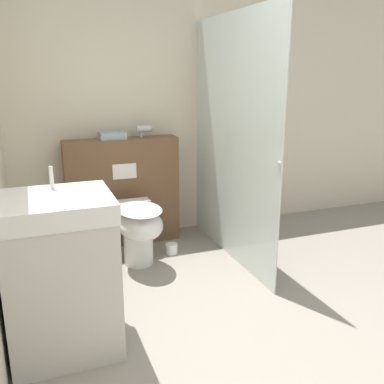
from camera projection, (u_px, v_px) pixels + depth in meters
name	position (u px, v px, depth m)	size (l,w,h in m)	color
ground_plane	(259.00, 371.00, 2.40)	(12.00, 12.00, 0.00)	gray
wall_back	(145.00, 111.00, 4.17)	(8.00, 0.06, 2.50)	beige
partition_panel	(123.00, 192.00, 4.09)	(1.06, 0.22, 1.03)	brown
shower_glass	(232.00, 141.00, 3.66)	(0.04, 1.60, 2.09)	silver
toilet	(139.00, 228.00, 3.63)	(0.37, 0.62, 0.53)	white
sink_vanity	(61.00, 274.00, 2.50)	(0.62, 0.57, 1.09)	beige
hair_drier	(145.00, 129.00, 4.02)	(0.17, 0.07, 0.11)	#B7B7BC
folded_towel	(112.00, 135.00, 3.91)	(0.24, 0.18, 0.06)	#8C9EAD
spare_toilet_roll	(172.00, 249.00, 3.95)	(0.11, 0.11, 0.09)	white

